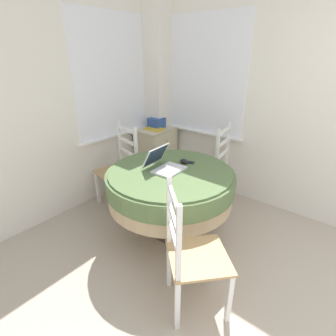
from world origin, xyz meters
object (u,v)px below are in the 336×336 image
dining_chair_near_back_window (120,169)px  dining_chair_camera_near (192,255)px  book_on_cabinet (155,129)px  laptop (164,165)px  cell_phone (189,162)px  corner_cabinet (156,154)px  computer_mouse (184,161)px  round_dining_table (170,184)px  dining_chair_near_right_window (211,166)px  storage_box (156,123)px

dining_chair_near_back_window → dining_chair_camera_near: size_ratio=1.00×
dining_chair_camera_near → book_on_cabinet: 2.17m
laptop → cell_phone: (0.29, -0.09, -0.04)m
corner_cabinet → dining_chair_near_back_window: bearing=-170.6°
computer_mouse → dining_chair_camera_near: (-0.79, -0.65, -0.28)m
dining_chair_near_back_window → book_on_cabinet: size_ratio=4.02×
round_dining_table → dining_chair_camera_near: size_ratio=1.24×
round_dining_table → book_on_cabinet: 1.30m
dining_chair_near_right_window → dining_chair_near_back_window: bearing=134.0°
round_dining_table → book_on_cabinet: book_on_cabinet is taller
laptop → book_on_cabinet: bearing=46.1°
cell_phone → book_on_cabinet: 1.14m
round_dining_table → dining_chair_near_back_window: (0.09, 0.86, -0.11)m
dining_chair_near_right_window → book_on_cabinet: 0.96m
storage_box → dining_chair_near_back_window: bearing=-169.8°
computer_mouse → round_dining_table: bearing=179.1°
round_dining_table → corner_cabinet: 1.37m
laptop → dining_chair_near_right_window: dining_chair_near_right_window is taller
corner_cabinet → storage_box: 0.46m
dining_chair_camera_near → round_dining_table: bearing=48.7°
round_dining_table → computer_mouse: size_ratio=13.04×
cell_phone → dining_chair_camera_near: (-0.85, -0.62, -0.27)m
storage_box → cell_phone: bearing=-122.9°
laptop → book_on_cabinet: (0.86, 0.89, 0.01)m
cell_phone → corner_cabinet: size_ratio=0.15×
round_dining_table → corner_cabinet: corner_cabinet is taller
dining_chair_near_right_window → corner_cabinet: size_ratio=1.29×
corner_cabinet → storage_box: bearing=26.2°
round_dining_table → laptop: bearing=99.7°
dining_chair_near_right_window → dining_chair_camera_near: same height
book_on_cabinet → laptop: bearing=-133.9°
round_dining_table → dining_chair_camera_near: dining_chair_camera_near is taller
computer_mouse → corner_cabinet: 1.27m
corner_cabinet → storage_box: size_ratio=3.90×
laptop → dining_chair_near_back_window: (0.10, 0.79, -0.31)m
cell_phone → dining_chair_near_back_window: (-0.19, 0.89, -0.27)m
cell_phone → dining_chair_near_right_window: bearing=7.5°
computer_mouse → storage_box: bearing=54.4°
computer_mouse → corner_cabinet: size_ratio=0.12×
dining_chair_near_right_window → storage_box: (0.08, 0.96, 0.38)m
computer_mouse → cell_phone: bearing=-25.6°
computer_mouse → dining_chair_camera_near: 1.06m
laptop → corner_cabinet: size_ratio=0.44×
dining_chair_near_back_window → book_on_cabinet: dining_chair_near_back_window is taller
dining_chair_near_back_window → book_on_cabinet: bearing=7.4°
cell_phone → storage_box: size_ratio=0.57×
dining_chair_near_back_window → corner_cabinet: 0.84m
laptop → storage_box: 1.35m
dining_chair_near_right_window → storage_box: dining_chair_near_right_window is taller
dining_chair_camera_near → storage_box: (1.52, 1.66, 0.38)m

